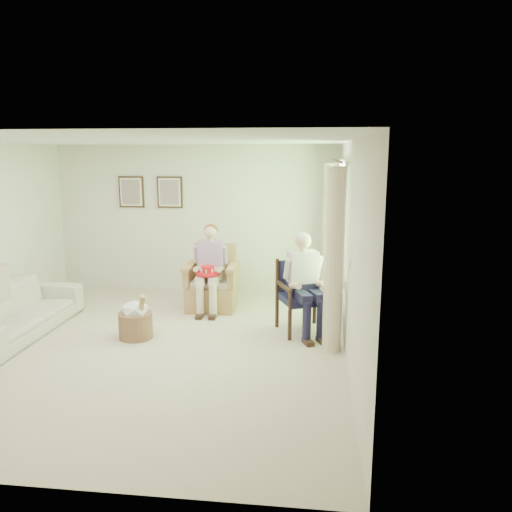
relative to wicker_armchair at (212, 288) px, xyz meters
name	(u,v)px	position (x,y,z in m)	size (l,w,h in m)	color
floor	(149,347)	(-0.48, -1.77, -0.32)	(5.50, 5.50, 0.00)	beige
back_wall	(196,220)	(-0.48, 0.98, 0.98)	(5.00, 0.04, 2.60)	silver
front_wall	(13,321)	(-0.48, -4.52, 0.98)	(5.00, 0.04, 2.60)	silver
right_wall	(350,253)	(2.02, -1.77, 0.98)	(0.04, 5.50, 2.60)	silver
ceiling	(139,140)	(-0.48, -1.77, 2.28)	(5.00, 5.50, 0.02)	white
window	(342,216)	(1.99, -0.57, 1.26)	(0.13, 2.50, 1.63)	#2D6B23
curtain_left	(334,261)	(1.85, -1.55, 0.83)	(0.34, 0.34, 2.30)	beige
curtain_right	(329,236)	(1.85, 0.41, 0.83)	(0.34, 0.34, 2.30)	beige
framed_print_left	(131,192)	(-1.63, 0.94, 1.46)	(0.45, 0.05, 0.55)	#382114
framed_print_right	(170,192)	(-0.93, 0.94, 1.46)	(0.45, 0.05, 0.55)	#382114
wicker_armchair	(212,288)	(0.00, 0.00, 0.00)	(0.79, 0.78, 1.01)	tan
wood_armchair	(303,293)	(1.47, -0.86, 0.21)	(0.63, 0.59, 0.97)	black
sofa	(16,311)	(-2.43, -1.50, 0.00)	(0.87, 2.22, 0.65)	beige
person_wicker	(210,262)	(0.00, -0.13, 0.46)	(0.40, 0.63, 1.33)	beige
person_dark	(303,277)	(1.47, -1.02, 0.48)	(0.40, 0.62, 1.37)	#1A1835
red_hat	(208,272)	(0.01, -0.34, 0.36)	(0.35, 0.35, 0.14)	red
hatbox	(135,319)	(-0.76, -1.45, -0.06)	(0.55, 0.55, 0.66)	tan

